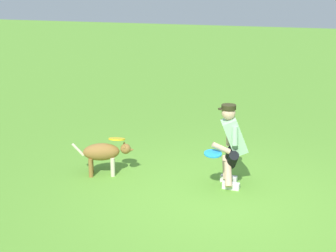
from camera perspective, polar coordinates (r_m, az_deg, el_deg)
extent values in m
plane|color=#5D9931|center=(7.16, 5.69, -8.55)|extent=(60.00, 60.00, 0.00)
cube|color=silver|center=(7.75, 7.20, -6.21)|extent=(0.26, 0.10, 0.10)
cylinder|color=tan|center=(7.67, 6.88, -4.90)|extent=(0.20, 0.33, 0.37)
cylinder|color=black|center=(7.58, 7.41, -3.37)|extent=(0.27, 0.43, 0.37)
cube|color=silver|center=(7.49, 7.46, -7.03)|extent=(0.26, 0.10, 0.10)
cylinder|color=tan|center=(7.41, 7.13, -5.69)|extent=(0.20, 0.33, 0.37)
cylinder|color=black|center=(7.36, 7.64, -4.00)|extent=(0.27, 0.43, 0.37)
cube|color=#92C496|center=(7.36, 7.85, -1.16)|extent=(0.50, 0.45, 0.58)
cylinder|color=#92C496|center=(7.53, 7.52, -0.26)|extent=(0.13, 0.16, 0.29)
cylinder|color=#92C496|center=(7.15, 7.92, -1.18)|extent=(0.13, 0.16, 0.29)
cylinder|color=tan|center=(7.17, 6.30, -2.61)|extent=(0.30, 0.17, 0.19)
cylinder|color=tan|center=(7.59, 7.16, -1.37)|extent=(0.12, 0.16, 0.27)
sphere|color=tan|center=(7.25, 7.18, 1.56)|extent=(0.21, 0.21, 0.21)
cylinder|color=#2A2A14|center=(7.23, 7.20, 2.24)|extent=(0.22, 0.22, 0.07)
cylinder|color=#2A2A14|center=(7.22, 6.41, 2.02)|extent=(0.12, 0.12, 0.02)
ellipsoid|color=olive|center=(7.92, -7.89, -3.05)|extent=(0.65, 0.50, 0.28)
ellipsoid|color=beige|center=(7.92, -6.71, -3.21)|extent=(0.14, 0.20, 0.17)
sphere|color=olive|center=(7.89, -5.04, -2.70)|extent=(0.17, 0.17, 0.17)
cone|color=olive|center=(7.90, -4.38, -2.82)|extent=(0.12, 0.12, 0.09)
cone|color=olive|center=(7.82, -5.20, -2.32)|extent=(0.06, 0.06, 0.07)
cone|color=olive|center=(7.92, -5.20, -2.06)|extent=(0.06, 0.06, 0.07)
cylinder|color=beige|center=(7.91, -6.57, -4.86)|extent=(0.09, 0.09, 0.31)
cylinder|color=beige|center=(8.07, -6.55, -4.43)|extent=(0.09, 0.09, 0.31)
cylinder|color=olive|center=(7.93, -9.13, -4.92)|extent=(0.09, 0.09, 0.31)
cylinder|color=olive|center=(8.09, -9.06, -4.48)|extent=(0.09, 0.09, 0.31)
cylinder|color=beige|center=(7.93, -10.61, -2.77)|extent=(0.20, 0.12, 0.23)
cylinder|color=yellow|center=(7.90, -6.07, -1.54)|extent=(0.34, 0.34, 0.08)
cylinder|color=#2394E2|center=(7.16, 5.34, -3.27)|extent=(0.36, 0.36, 0.06)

